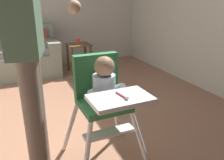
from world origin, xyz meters
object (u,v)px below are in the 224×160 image
Objects in this scene: adult_standing at (27,47)px; side_table at (79,52)px; toy_ball at (100,92)px; sippy_cup at (78,41)px; high_chair at (103,92)px.

adult_standing is 3.33× the size of side_table.
side_table is (0.98, 2.36, -0.60)m from adult_standing.
toy_ball is 1.38m from sippy_cup.
sippy_cup is at bearing 86.63° from toy_ball.
adult_standing reaches higher than toy_ball.
adult_standing is 2.62m from side_table.
sippy_cup is at bearing 180.00° from side_table.
sippy_cup is at bearing 79.90° from adult_standing.
adult_standing is at bearing -112.44° from sippy_cup.
sippy_cup is (0.48, 2.47, -0.05)m from high_chair.
toy_ball is 1.33m from side_table.
high_chair is 1.75× the size of side_table.
high_chair reaches higher than side_table.
toy_ball is 2.15× the size of sippy_cup.
adult_standing is at bearing -103.72° from high_chair.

